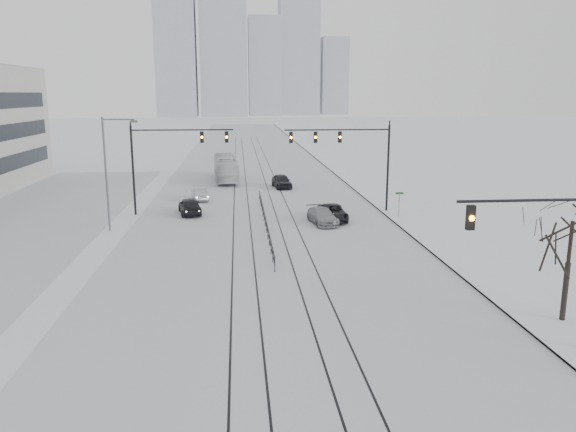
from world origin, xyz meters
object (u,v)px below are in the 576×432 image
object	(u,v)px
sedan_nb_front	(332,213)
box_truck	(226,168)
bare_tree	(572,232)
sedan_sb_inner	(190,206)
sedan_sb_outer	(200,194)
sedan_nb_right	(322,216)
sedan_nb_far	(282,181)
traffic_mast_near	(558,249)

from	to	relation	value
sedan_nb_front	box_truck	world-z (taller)	box_truck
bare_tree	sedan_sb_inner	size ratio (longest dim) A/B	1.36
sedan_nb_front	box_truck	distance (m)	25.58
sedan_sb_outer	box_truck	bearing A→B (deg)	-111.07
sedan_sb_outer	bare_tree	bearing A→B (deg)	109.29
sedan_nb_right	sedan_sb_inner	bearing A→B (deg)	147.71
bare_tree	sedan_nb_right	distance (m)	23.59
sedan_nb_right	sedan_nb_far	xyz separation A→B (m)	(-1.98, 18.84, 0.12)
sedan_sb_inner	sedan_sb_outer	world-z (taller)	sedan_sb_inner
sedan_nb_front	sedan_nb_right	distance (m)	1.62
traffic_mast_near	sedan_sb_outer	distance (m)	40.37
bare_tree	sedan_sb_outer	bearing A→B (deg)	119.98
sedan_nb_front	box_truck	xyz separation A→B (m)	(-9.60, 23.70, 0.88)
sedan_nb_right	sedan_nb_far	size ratio (longest dim) A/B	0.99
sedan_sb_outer	box_truck	xyz separation A→B (m)	(2.42, 13.22, 0.92)
sedan_sb_outer	sedan_nb_front	bearing A→B (deg)	128.23
traffic_mast_near	box_truck	distance (m)	51.83
sedan_nb_front	bare_tree	bearing A→B (deg)	-72.23
box_truck	sedan_sb_outer	bearing A→B (deg)	76.00
sedan_sb_inner	sedan_nb_far	world-z (taller)	sedan_nb_far
bare_tree	sedan_nb_far	world-z (taller)	bare_tree
bare_tree	sedan_nb_far	bearing A→B (deg)	104.25
bare_tree	sedan_sb_outer	world-z (taller)	bare_tree
traffic_mast_near	sedan_nb_far	xyz separation A→B (m)	(-7.90, 43.59, -3.79)
sedan_nb_front	box_truck	size ratio (longest dim) A/B	0.44
sedan_nb_front	sedan_nb_right	world-z (taller)	sedan_nb_front
bare_tree	sedan_sb_inner	distance (m)	33.39
bare_tree	box_truck	world-z (taller)	bare_tree
sedan_nb_right	bare_tree	bearing A→B (deg)	-78.08
sedan_nb_far	sedan_nb_front	bearing A→B (deg)	-87.57
box_truck	sedan_sb_inner	bearing A→B (deg)	78.17
sedan_sb_outer	sedan_nb_far	size ratio (longest dim) A/B	0.85
sedan_nb_front	sedan_nb_far	world-z (taller)	sedan_nb_far
sedan_sb_outer	sedan_nb_far	world-z (taller)	sedan_nb_far
bare_tree	sedan_nb_far	size ratio (longest dim) A/B	1.34
box_truck	bare_tree	bearing A→B (deg)	106.26
sedan_nb_right	traffic_mast_near	bearing A→B (deg)	-85.59
sedan_nb_right	box_truck	world-z (taller)	box_truck
bare_tree	sedan_nb_right	xyz separation A→B (m)	(-8.33, 21.74, -3.83)
traffic_mast_near	sedan_sb_outer	xyz separation A→B (m)	(-16.89, 36.46, -3.93)
traffic_mast_near	sedan_sb_outer	world-z (taller)	traffic_mast_near
sedan_sb_inner	traffic_mast_near	bearing A→B (deg)	109.36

